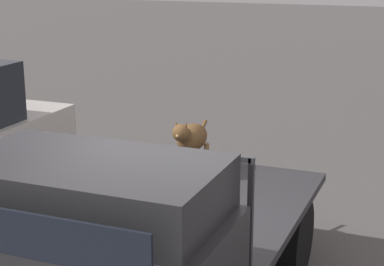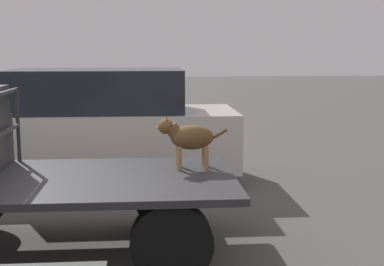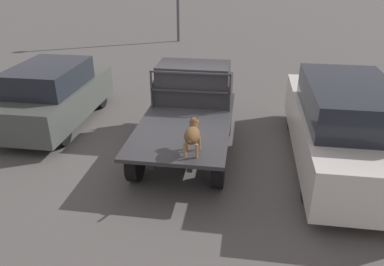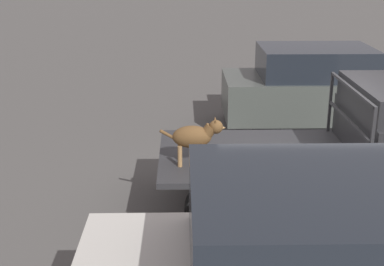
# 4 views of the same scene
# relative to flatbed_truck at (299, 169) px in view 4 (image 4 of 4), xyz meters

# --- Properties ---
(ground_plane) EXTENTS (80.00, 80.00, 0.00)m
(ground_plane) POSITION_rel_flatbed_truck_xyz_m (0.00, 0.00, -0.64)
(ground_plane) COLOR #514F4C
(flatbed_truck) EXTENTS (3.99, 2.07, 0.89)m
(flatbed_truck) POSITION_rel_flatbed_truck_xyz_m (0.00, 0.00, 0.00)
(flatbed_truck) COLOR black
(flatbed_truck) RESTS_ON ground
(truck_headboard) EXTENTS (0.04, 1.95, 0.95)m
(truck_headboard) POSITION_rel_flatbed_truck_xyz_m (0.64, 0.00, 0.88)
(truck_headboard) COLOR #2D2D30
(truck_headboard) RESTS_ON flatbed_truck
(dog) EXTENTS (0.88, 0.30, 0.64)m
(dog) POSITION_rel_flatbed_truck_xyz_m (-1.49, -0.37, 0.63)
(dog) COLOR #9E7547
(dog) RESTS_ON flatbed_truck
(parked_sedan) EXTENTS (4.17, 1.79, 1.72)m
(parked_sedan) POSITION_rel_flatbed_truck_xyz_m (1.26, 3.87, 0.21)
(parked_sedan) COLOR black
(parked_sedan) RESTS_ON ground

